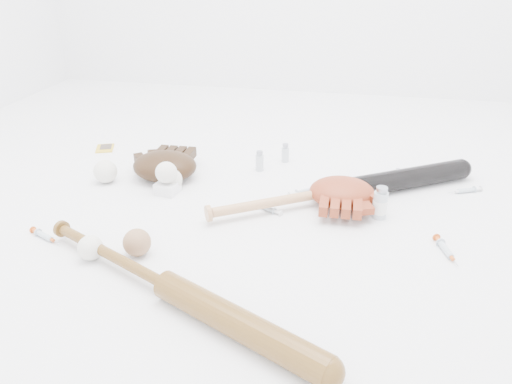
% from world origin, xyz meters
% --- Properties ---
extents(bat_dark, '(0.88, 0.60, 0.07)m').
position_xyz_m(bat_dark, '(0.30, 0.16, 0.04)').
color(bat_dark, black).
rests_on(bat_dark, ground).
extents(bat_wood, '(0.86, 0.47, 0.07)m').
position_xyz_m(bat_wood, '(-0.09, -0.45, 0.03)').
color(bat_wood, brown).
rests_on(bat_wood, ground).
extents(glove_dark, '(0.28, 0.28, 0.10)m').
position_xyz_m(glove_dark, '(-0.35, 0.20, 0.05)').
color(glove_dark, black).
rests_on(glove_dark, ground).
extents(glove_tan, '(0.25, 0.25, 0.09)m').
position_xyz_m(glove_tan, '(0.29, 0.12, 0.05)').
color(glove_tan, maroon).
rests_on(glove_tan, ground).
extents(trading_card, '(0.10, 0.11, 0.01)m').
position_xyz_m(trading_card, '(-0.70, 0.42, 0.00)').
color(trading_card, gold).
rests_on(trading_card, ground).
extents(pedestal, '(0.08, 0.08, 0.04)m').
position_xyz_m(pedestal, '(-0.30, 0.08, 0.02)').
color(pedestal, white).
rests_on(pedestal, ground).
extents(baseball_on_pedestal, '(0.07, 0.07, 0.07)m').
position_xyz_m(baseball_on_pedestal, '(-0.30, 0.08, 0.08)').
color(baseball_on_pedestal, silver).
rests_on(baseball_on_pedestal, pedestal).
extents(baseball_left, '(0.08, 0.08, 0.08)m').
position_xyz_m(baseball_left, '(-0.29, 0.11, 0.04)').
color(baseball_left, silver).
rests_on(baseball_left, ground).
extents(baseball_upper, '(0.08, 0.08, 0.08)m').
position_xyz_m(baseball_upper, '(-0.54, 0.12, 0.04)').
color(baseball_upper, silver).
rests_on(baseball_upper, ground).
extents(baseball_mid, '(0.07, 0.07, 0.07)m').
position_xyz_m(baseball_mid, '(-0.35, -0.34, 0.03)').
color(baseball_mid, silver).
rests_on(baseball_mid, ground).
extents(baseball_aged, '(0.08, 0.08, 0.08)m').
position_xyz_m(baseball_aged, '(-0.24, -0.29, 0.04)').
color(baseball_aged, '#976B48').
rests_on(baseball_aged, ground).
extents(syringe_0, '(0.14, 0.08, 0.02)m').
position_xyz_m(syringe_0, '(-0.54, -0.27, 0.01)').
color(syringe_0, '#ADBCC6').
rests_on(syringe_0, ground).
extents(syringe_1, '(0.13, 0.08, 0.02)m').
position_xyz_m(syringe_1, '(0.06, 0.03, 0.01)').
color(syringe_1, '#ADBCC6').
rests_on(syringe_1, ground).
extents(syringe_2, '(0.14, 0.11, 0.02)m').
position_xyz_m(syringe_2, '(0.16, 0.17, 0.01)').
color(syringe_2, '#ADBCC6').
rests_on(syringe_2, ground).
extents(syringe_3, '(0.07, 0.16, 0.02)m').
position_xyz_m(syringe_3, '(0.58, -0.11, 0.01)').
color(syringe_3, '#ADBCC6').
rests_on(syringe_3, ground).
extents(syringe_4, '(0.14, 0.08, 0.02)m').
position_xyz_m(syringe_4, '(0.70, 0.29, 0.01)').
color(syringe_4, '#ADBCC6').
rests_on(syringe_4, ground).
extents(vial_0, '(0.02, 0.02, 0.06)m').
position_xyz_m(vial_0, '(0.47, 0.30, 0.03)').
color(vial_0, '#B2BCC4').
rests_on(vial_0, ground).
extents(vial_1, '(0.03, 0.03, 0.07)m').
position_xyz_m(vial_1, '(0.05, 0.44, 0.04)').
color(vial_1, '#B2BCC4').
rests_on(vial_1, ground).
extents(vial_2, '(0.03, 0.03, 0.08)m').
position_xyz_m(vial_2, '(-0.03, 0.33, 0.04)').
color(vial_2, '#B2BCC4').
rests_on(vial_2, ground).
extents(vial_3, '(0.04, 0.04, 0.10)m').
position_xyz_m(vial_3, '(0.41, 0.05, 0.05)').
color(vial_3, '#B2BCC4').
rests_on(vial_3, ground).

